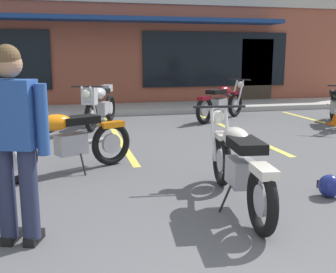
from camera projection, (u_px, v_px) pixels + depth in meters
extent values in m
plane|color=#515154|center=(152.00, 190.00, 4.91)|extent=(80.00, 80.00, 0.00)
cube|color=#A8A59E|center=(102.00, 110.00, 11.60)|extent=(22.00, 1.80, 0.14)
cube|color=brown|center=(91.00, 52.00, 15.15)|extent=(18.75, 6.19, 3.40)
cube|color=black|center=(217.00, 59.00, 13.09)|extent=(4.80, 0.06, 1.70)
cube|color=#33281E|center=(257.00, 72.00, 13.49)|extent=(1.10, 0.06, 2.10)
cube|color=navy|center=(98.00, 18.00, 11.60)|extent=(11.25, 0.90, 0.12)
cube|color=#DBCC4C|center=(117.00, 136.00, 8.19)|extent=(0.12, 4.80, 0.01)
cube|color=#DBCC4C|center=(234.00, 131.00, 8.77)|extent=(0.12, 4.80, 0.01)
cube|color=#DBCC4C|center=(336.00, 126.00, 9.35)|extent=(0.12, 4.80, 0.01)
torus|color=black|center=(262.00, 201.00, 3.64)|extent=(0.18, 0.65, 0.64)
cylinder|color=#B7B7BC|center=(262.00, 201.00, 3.64)|extent=(0.09, 0.29, 0.29)
torus|color=black|center=(222.00, 160.00, 5.04)|extent=(0.18, 0.65, 0.64)
cylinder|color=#B7B7BC|center=(222.00, 160.00, 5.04)|extent=(0.09, 0.29, 0.29)
cylinder|color=silver|center=(213.00, 133.00, 5.07)|extent=(0.08, 0.33, 0.66)
cylinder|color=silver|center=(227.00, 133.00, 5.09)|extent=(0.08, 0.33, 0.66)
cylinder|color=black|center=(219.00, 107.00, 5.09)|extent=(0.66, 0.11, 0.03)
sphere|color=silver|center=(218.00, 117.00, 5.20)|extent=(0.19, 0.19, 0.17)
cube|color=beige|center=(222.00, 136.00, 5.02)|extent=(0.18, 0.37, 0.06)
cube|color=#9E9EA3|center=(241.00, 172.00, 4.25)|extent=(0.29, 0.43, 0.28)
cylinder|color=silver|center=(266.00, 186.00, 3.91)|extent=(0.14, 0.55, 0.07)
cylinder|color=black|center=(236.00, 145.00, 4.40)|extent=(0.17, 0.94, 0.26)
ellipsoid|color=beige|center=(236.00, 138.00, 4.40)|extent=(0.32, 0.51, 0.22)
cube|color=black|center=(246.00, 145.00, 4.05)|extent=(0.34, 0.55, 0.10)
cube|color=beige|center=(264.00, 171.00, 3.57)|extent=(0.20, 0.38, 0.08)
cylinder|color=black|center=(225.00, 199.00, 4.21)|extent=(0.14, 0.04, 0.29)
torus|color=black|center=(111.00, 143.00, 6.00)|extent=(0.62, 0.38, 0.64)
cylinder|color=#B7B7BC|center=(111.00, 143.00, 6.00)|extent=(0.28, 0.18, 0.29)
torus|color=black|center=(13.00, 159.00, 5.08)|extent=(0.62, 0.38, 0.64)
cylinder|color=#B7B7BC|center=(13.00, 159.00, 5.08)|extent=(0.28, 0.18, 0.29)
cylinder|color=silver|center=(5.00, 136.00, 4.89)|extent=(0.31, 0.19, 0.66)
cylinder|color=silver|center=(0.00, 134.00, 5.02)|extent=(0.31, 0.19, 0.66)
cube|color=orange|center=(8.00, 136.00, 5.00)|extent=(0.38, 0.29, 0.06)
cube|color=#9E9EA3|center=(71.00, 144.00, 5.58)|extent=(0.47, 0.39, 0.28)
cylinder|color=silver|center=(90.00, 142.00, 5.92)|extent=(0.52, 0.31, 0.07)
cylinder|color=black|center=(56.00, 128.00, 5.40)|extent=(0.87, 0.48, 0.26)
ellipsoid|color=orange|center=(55.00, 123.00, 5.37)|extent=(0.55, 0.45, 0.22)
cube|color=black|center=(79.00, 120.00, 5.60)|extent=(0.59, 0.48, 0.10)
cube|color=orange|center=(112.00, 124.00, 5.96)|extent=(0.39, 0.31, 0.08)
cylinder|color=black|center=(83.00, 164.00, 5.54)|extent=(0.08, 0.13, 0.29)
torus|color=black|center=(110.00, 108.00, 9.99)|extent=(0.33, 0.63, 0.64)
cylinder|color=#B7B7BC|center=(110.00, 108.00, 9.99)|extent=(0.16, 0.29, 0.29)
torus|color=black|center=(91.00, 117.00, 8.59)|extent=(0.33, 0.63, 0.64)
cylinder|color=#B7B7BC|center=(91.00, 117.00, 8.59)|extent=(0.16, 0.29, 0.29)
cylinder|color=silver|center=(93.00, 102.00, 8.42)|extent=(0.16, 0.32, 0.66)
cylinder|color=silver|center=(85.00, 102.00, 8.45)|extent=(0.16, 0.32, 0.66)
cylinder|color=black|center=(87.00, 87.00, 8.30)|extent=(0.62, 0.28, 0.03)
sphere|color=silver|center=(86.00, 94.00, 8.24)|extent=(0.22, 0.22, 0.17)
cube|color=silver|center=(90.00, 103.00, 8.50)|extent=(0.26, 0.39, 0.06)
cube|color=#9E9EA3|center=(102.00, 108.00, 9.36)|extent=(0.37, 0.46, 0.28)
cylinder|color=silver|center=(101.00, 108.00, 9.74)|extent=(0.27, 0.54, 0.07)
cylinder|color=black|center=(99.00, 98.00, 9.11)|extent=(0.41, 0.90, 0.26)
ellipsoid|color=silver|center=(98.00, 93.00, 9.05)|extent=(0.47, 0.59, 0.26)
cube|color=silver|center=(89.00, 96.00, 8.46)|extent=(0.35, 0.33, 0.36)
cube|color=black|center=(103.00, 91.00, 9.38)|extent=(0.37, 0.46, 0.10)
cube|color=silver|center=(107.00, 88.00, 9.66)|extent=(0.31, 0.37, 0.16)
cylinder|color=black|center=(111.00, 119.00, 9.45)|extent=(0.13, 0.07, 0.29)
torus|color=black|center=(204.00, 110.00, 9.60)|extent=(0.57, 0.47, 0.64)
cylinder|color=#B7B7BC|center=(204.00, 110.00, 9.60)|extent=(0.26, 0.22, 0.29)
torus|color=black|center=(235.00, 105.00, 10.70)|extent=(0.57, 0.47, 0.64)
cylinder|color=#B7B7BC|center=(235.00, 105.00, 10.70)|extent=(0.26, 0.22, 0.29)
cylinder|color=silver|center=(234.00, 92.00, 10.77)|extent=(0.28, 0.23, 0.66)
cylinder|color=silver|center=(240.00, 92.00, 10.66)|extent=(0.28, 0.23, 0.66)
cylinder|color=black|center=(239.00, 80.00, 10.71)|extent=(0.43, 0.54, 0.03)
sphere|color=silver|center=(241.00, 85.00, 10.80)|extent=(0.24, 0.24, 0.17)
cube|color=maroon|center=(236.00, 93.00, 10.67)|extent=(0.37, 0.33, 0.06)
cube|color=#9E9EA3|center=(219.00, 104.00, 10.07)|extent=(0.46, 0.43, 0.28)
cylinder|color=silver|center=(216.00, 108.00, 9.71)|extent=(0.48, 0.39, 0.07)
cylinder|color=black|center=(223.00, 94.00, 10.18)|extent=(0.78, 0.62, 0.26)
ellipsoid|color=maroon|center=(224.00, 91.00, 10.18)|extent=(0.54, 0.50, 0.22)
cube|color=black|center=(216.00, 92.00, 9.90)|extent=(0.58, 0.54, 0.10)
cube|color=maroon|center=(204.00, 98.00, 9.53)|extent=(0.38, 0.35, 0.08)
cylinder|color=black|center=(211.00, 114.00, 10.18)|extent=(0.10, 0.12, 0.29)
torus|color=black|center=(333.00, 107.00, 10.19)|extent=(0.40, 0.61, 0.64)
cylinder|color=#B7B7BC|center=(333.00, 107.00, 10.19)|extent=(0.19, 0.28, 0.29)
cylinder|color=silver|center=(328.00, 107.00, 9.96)|extent=(0.33, 0.51, 0.07)
cube|color=black|center=(334.00, 96.00, 10.15)|extent=(0.32, 0.39, 0.08)
cube|color=black|center=(12.00, 237.00, 3.56)|extent=(0.17, 0.26, 0.08)
cube|color=black|center=(34.00, 238.00, 3.55)|extent=(0.17, 0.26, 0.08)
cylinder|color=#232842|center=(6.00, 192.00, 3.44)|extent=(0.19, 0.19, 0.80)
cylinder|color=#232842|center=(29.00, 193.00, 3.43)|extent=(0.19, 0.19, 0.80)
cube|color=#23478C|center=(12.00, 114.00, 3.31)|extent=(0.43, 0.33, 0.56)
cylinder|color=#23478C|center=(42.00, 120.00, 3.29)|extent=(0.13, 0.13, 0.58)
sphere|color=#A07556|center=(8.00, 64.00, 3.23)|extent=(0.28, 0.28, 0.22)
sphere|color=brown|center=(7.00, 58.00, 3.21)|extent=(0.27, 0.27, 0.21)
sphere|color=navy|center=(330.00, 186.00, 4.66)|extent=(0.26, 0.26, 0.26)
cube|color=black|center=(324.00, 184.00, 4.76)|extent=(0.18, 0.03, 0.09)
cube|color=orange|center=(336.00, 124.00, 9.51)|extent=(0.34, 0.34, 0.03)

